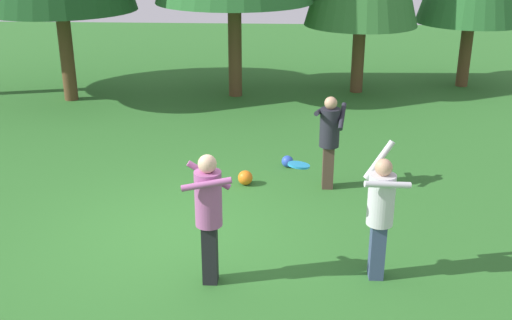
# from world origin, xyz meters

# --- Properties ---
(ground_plane) EXTENTS (40.00, 40.00, 0.00)m
(ground_plane) POSITION_xyz_m (0.00, 0.00, 0.00)
(ground_plane) COLOR #2D6B28
(person_thrower) EXTENTS (0.58, 0.55, 1.83)m
(person_thrower) POSITION_xyz_m (2.81, -1.05, 0.99)
(person_thrower) COLOR #38476B
(person_thrower) RESTS_ON ground_plane
(person_catcher) EXTENTS (0.62, 0.51, 1.76)m
(person_catcher) POSITION_xyz_m (0.66, -1.27, 1.05)
(person_catcher) COLOR black
(person_catcher) RESTS_ON ground_plane
(person_bystander) EXTENTS (0.57, 0.63, 1.64)m
(person_bystander) POSITION_xyz_m (2.34, 1.85, 0.97)
(person_bystander) COLOR #4C382D
(person_bystander) RESTS_ON ground_plane
(frisbee) EXTENTS (0.38, 0.38, 0.06)m
(frisbee) POSITION_xyz_m (1.76, -1.21, 1.62)
(frisbee) COLOR #2393D1
(ball_orange) EXTENTS (0.26, 0.26, 0.26)m
(ball_orange) POSITION_xyz_m (0.89, 1.90, 0.13)
(ball_orange) COLOR orange
(ball_orange) RESTS_ON ground_plane
(ball_blue) EXTENTS (0.22, 0.22, 0.22)m
(ball_blue) POSITION_xyz_m (1.63, 2.78, 0.11)
(ball_blue) COLOR blue
(ball_blue) RESTS_ON ground_plane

